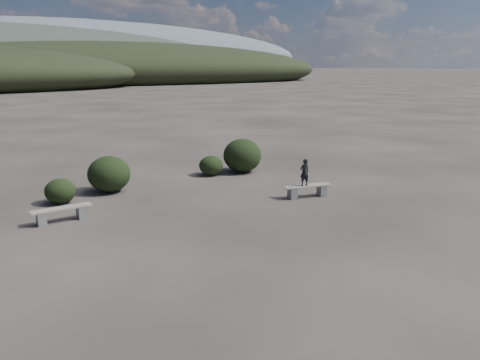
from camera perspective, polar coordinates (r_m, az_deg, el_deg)
ground at (r=11.27m, az=9.22°, el=-9.13°), size 1200.00×1200.00×0.00m
bench_left at (r=14.31m, az=-20.91°, el=-3.80°), size 1.68×0.38×0.42m
bench_right at (r=16.00m, az=8.20°, el=-1.19°), size 1.71×0.73×0.42m
seated_person at (r=15.80m, az=7.87°, el=0.94°), size 0.36×0.27×0.91m
shrub_a at (r=16.21m, az=-21.07°, el=-1.26°), size 0.98×0.98×0.81m
shrub_b at (r=17.09m, az=-15.67°, el=0.71°), size 1.48×1.48×1.27m
shrub_c at (r=19.05m, az=-3.55°, el=1.77°), size 0.98×0.98×0.79m
shrub_d at (r=19.56m, az=0.29°, el=3.02°), size 1.59×1.59×1.39m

